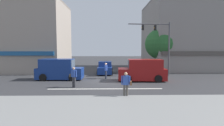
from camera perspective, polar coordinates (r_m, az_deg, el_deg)
ground_plane at (r=17.28m, az=-2.02°, el=-5.83°), size 120.00×120.00×0.00m
lane_marking_stripe at (r=13.86m, az=-2.25°, el=-8.43°), size 9.00×0.24×0.01m
sidewalk_curb at (r=9.03m, az=-2.89°, el=-15.11°), size 40.00×5.00×0.16m
building_left_block at (r=28.26m, az=-28.23°, el=7.43°), size 13.16×8.45×9.60m
building_right_corner at (r=30.83m, az=24.24°, el=8.12°), size 13.49×12.08×10.48m
street_tree at (r=24.64m, az=15.47°, el=6.00°), size 4.11×4.11×5.87m
utility_pole_near_left at (r=23.29m, az=-20.49°, el=7.73°), size 1.40×0.22×8.73m
utility_pole_far_right at (r=25.59m, az=17.38°, el=5.59°), size 1.40×0.22×7.04m
traffic_light_mast at (r=21.05m, az=15.70°, el=7.28°), size 4.88×0.48×6.20m
sedan_waiting_far at (r=22.10m, az=-2.22°, el=-1.69°), size 1.95×4.14×1.58m
van_parked_curbside at (r=17.41m, az=10.00°, el=-2.47°), size 4.70×2.24×2.11m
van_crossing_rightbound at (r=18.67m, az=-16.84°, el=-2.13°), size 4.63×2.09×2.11m
pedestrian_foreground_with_bag at (r=11.17m, az=4.63°, el=-6.64°), size 0.67×0.34×1.67m
pedestrian_mid_crossing at (r=14.53m, az=-12.43°, el=-4.11°), size 0.64×0.51×1.67m
pedestrian_far_side at (r=18.36m, az=-1.99°, el=-2.22°), size 0.29×0.56×1.67m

